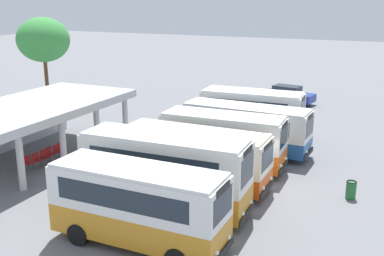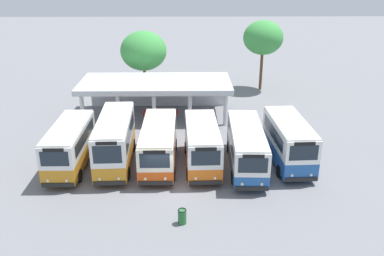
% 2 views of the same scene
% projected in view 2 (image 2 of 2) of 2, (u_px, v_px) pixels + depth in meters
% --- Properties ---
extents(ground_plane, '(180.00, 180.00, 0.00)m').
position_uv_depth(ground_plane, '(166.00, 187.00, 27.32)').
color(ground_plane, slate).
extents(city_bus_nearest_orange, '(2.32, 7.06, 3.20)m').
position_uv_depth(city_bus_nearest_orange, '(70.00, 145.00, 29.24)').
color(city_bus_nearest_orange, black).
rests_on(city_bus_nearest_orange, ground).
extents(city_bus_second_in_row, '(2.54, 7.78, 3.55)m').
position_uv_depth(city_bus_second_in_row, '(115.00, 139.00, 29.69)').
color(city_bus_second_in_row, black).
rests_on(city_bus_second_in_row, ground).
extents(city_bus_middle_cream, '(2.49, 7.74, 2.96)m').
position_uv_depth(city_bus_middle_cream, '(159.00, 143.00, 29.82)').
color(city_bus_middle_cream, black).
rests_on(city_bus_middle_cream, ground).
extents(city_bus_fourth_amber, '(2.53, 7.05, 3.13)m').
position_uv_depth(city_bus_fourth_amber, '(202.00, 144.00, 29.52)').
color(city_bus_fourth_amber, black).
rests_on(city_bus_fourth_amber, ground).
extents(city_bus_fifth_blue, '(2.58, 8.08, 2.99)m').
position_uv_depth(city_bus_fifth_blue, '(246.00, 146.00, 29.32)').
color(city_bus_fifth_blue, black).
rests_on(city_bus_fifth_blue, ground).
extents(city_bus_far_end_green, '(2.63, 7.00, 3.30)m').
position_uv_depth(city_bus_far_end_green, '(289.00, 140.00, 29.84)').
color(city_bus_far_end_green, black).
rests_on(city_bus_far_end_green, ground).
extents(terminal_canopy, '(14.07, 6.40, 3.40)m').
position_uv_depth(terminal_canopy, '(156.00, 87.00, 39.57)').
color(terminal_canopy, silver).
rests_on(terminal_canopy, ground).
extents(waiting_chair_end_by_column, '(0.45, 0.45, 0.86)m').
position_uv_depth(waiting_chair_end_by_column, '(145.00, 114.00, 38.87)').
color(waiting_chair_end_by_column, slate).
rests_on(waiting_chair_end_by_column, ground).
extents(waiting_chair_second_from_end, '(0.45, 0.45, 0.86)m').
position_uv_depth(waiting_chair_second_from_end, '(151.00, 114.00, 38.81)').
color(waiting_chair_second_from_end, slate).
rests_on(waiting_chair_second_from_end, ground).
extents(waiting_chair_middle_seat, '(0.45, 0.45, 0.86)m').
position_uv_depth(waiting_chair_middle_seat, '(157.00, 114.00, 38.79)').
color(waiting_chair_middle_seat, slate).
rests_on(waiting_chair_middle_seat, ground).
extents(waiting_chair_fourth_seat, '(0.45, 0.45, 0.86)m').
position_uv_depth(waiting_chair_fourth_seat, '(163.00, 113.00, 38.91)').
color(waiting_chair_fourth_seat, slate).
rests_on(waiting_chair_fourth_seat, ground).
extents(waiting_chair_fifth_seat, '(0.45, 0.45, 0.86)m').
position_uv_depth(waiting_chair_fifth_seat, '(169.00, 114.00, 38.82)').
color(waiting_chair_fifth_seat, slate).
rests_on(waiting_chair_fifth_seat, ground).
extents(waiting_chair_far_end_seat, '(0.45, 0.45, 0.86)m').
position_uv_depth(waiting_chair_far_end_seat, '(175.00, 113.00, 38.95)').
color(waiting_chair_far_end_seat, slate).
rests_on(waiting_chair_far_end_seat, ground).
extents(roadside_tree_behind_canopy, '(4.94, 4.94, 6.99)m').
position_uv_depth(roadside_tree_behind_canopy, '(144.00, 51.00, 44.37)').
color(roadside_tree_behind_canopy, brown).
rests_on(roadside_tree_behind_canopy, ground).
extents(roadside_tree_east_of_canopy, '(4.42, 4.42, 7.82)m').
position_uv_depth(roadside_tree_east_of_canopy, '(263.00, 38.00, 45.86)').
color(roadside_tree_east_of_canopy, brown).
rests_on(roadside_tree_east_of_canopy, ground).
extents(litter_bin_apron, '(0.49, 0.49, 0.90)m').
position_uv_depth(litter_bin_apron, '(182.00, 216.00, 23.35)').
color(litter_bin_apron, '#266633').
rests_on(litter_bin_apron, ground).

